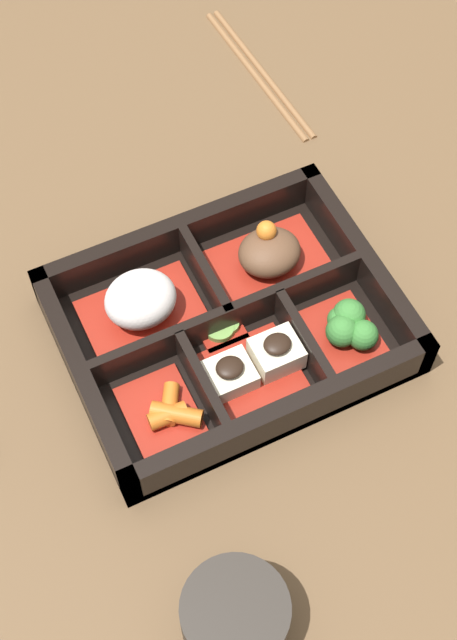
% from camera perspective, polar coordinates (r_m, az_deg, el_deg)
% --- Properties ---
extents(ground_plane, '(3.00, 3.00, 0.00)m').
position_cam_1_polar(ground_plane, '(0.77, -0.00, -0.96)').
color(ground_plane, brown).
extents(bento_base, '(0.28, 0.21, 0.01)m').
position_cam_1_polar(bento_base, '(0.77, -0.00, -0.77)').
color(bento_base, black).
rests_on(bento_base, ground_plane).
extents(bento_rim, '(0.28, 0.21, 0.04)m').
position_cam_1_polar(bento_rim, '(0.75, 0.07, -0.23)').
color(bento_rim, black).
rests_on(bento_rim, ground_plane).
extents(bowl_rice, '(0.10, 0.07, 0.05)m').
position_cam_1_polar(bowl_rice, '(0.75, -5.62, 1.13)').
color(bowl_rice, maroon).
rests_on(bowl_rice, bento_base).
extents(bowl_stew, '(0.10, 0.07, 0.05)m').
position_cam_1_polar(bowl_stew, '(0.79, 2.62, 4.19)').
color(bowl_stew, maroon).
rests_on(bowl_stew, bento_base).
extents(bowl_carrots, '(0.06, 0.07, 0.02)m').
position_cam_1_polar(bowl_carrots, '(0.72, -4.00, -5.86)').
color(bowl_carrots, maroon).
rests_on(bowl_carrots, bento_base).
extents(bowl_tofu, '(0.08, 0.07, 0.04)m').
position_cam_1_polar(bowl_tofu, '(0.73, 1.71, -2.86)').
color(bowl_tofu, maroon).
rests_on(bowl_tofu, bento_base).
extents(bowl_greens, '(0.06, 0.07, 0.03)m').
position_cam_1_polar(bowl_greens, '(0.75, 7.61, -0.45)').
color(bowl_greens, maroon).
rests_on(bowl_greens, bento_base).
extents(bowl_pickles, '(0.04, 0.04, 0.01)m').
position_cam_1_polar(bowl_pickles, '(0.76, -0.45, -0.65)').
color(bowl_pickles, maroon).
rests_on(bowl_pickles, bento_base).
extents(tea_cup, '(0.08, 0.08, 0.06)m').
position_cam_1_polar(tea_cup, '(0.65, 0.42, -18.52)').
color(tea_cup, '#2D2823').
rests_on(tea_cup, ground_plane).
extents(chopsticks, '(0.03, 0.21, 0.01)m').
position_cam_1_polar(chopsticks, '(0.97, 1.97, 15.61)').
color(chopsticks, brown).
rests_on(chopsticks, ground_plane).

